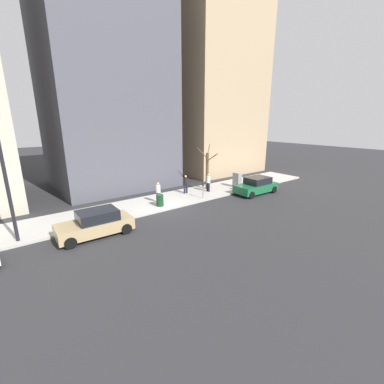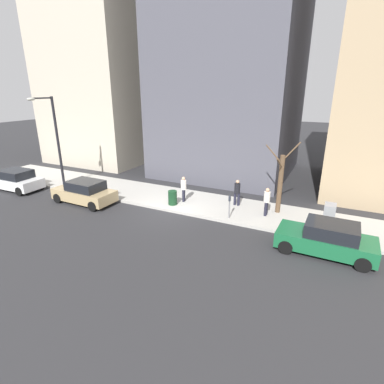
# 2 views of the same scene
# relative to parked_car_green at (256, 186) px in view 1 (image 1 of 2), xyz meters

# --- Properties ---
(ground_plane) EXTENTS (120.00, 120.00, 0.00)m
(ground_plane) POSITION_rel_parked_car_green_xyz_m (1.03, 8.90, -0.74)
(ground_plane) COLOR #2B2B2D
(sidewalk) EXTENTS (4.00, 36.00, 0.15)m
(sidewalk) POSITION_rel_parked_car_green_xyz_m (3.03, 8.90, -0.66)
(sidewalk) COLOR #B2AFA8
(sidewalk) RESTS_ON ground
(parked_car_green) EXTENTS (2.00, 4.24, 1.52)m
(parked_car_green) POSITION_rel_parked_car_green_xyz_m (0.00, 0.00, 0.00)
(parked_car_green) COLOR #196038
(parked_car_green) RESTS_ON ground
(parked_car_tan) EXTENTS (2.00, 4.24, 1.52)m
(parked_car_tan) POSITION_rel_parked_car_green_xyz_m (-0.04, 14.59, 0.00)
(parked_car_tan) COLOR tan
(parked_car_tan) RESTS_ON ground
(parking_meter) EXTENTS (0.14, 0.10, 1.35)m
(parking_meter) POSITION_rel_parked_car_green_xyz_m (1.48, 5.15, 0.24)
(parking_meter) COLOR slate
(parking_meter) RESTS_ON sidewalk
(utility_box) EXTENTS (0.83, 0.61, 1.43)m
(utility_box) POSITION_rel_parked_car_green_xyz_m (2.33, 0.05, 0.11)
(utility_box) COLOR #A8A399
(utility_box) RESTS_ON sidewalk
(streetlamp) EXTENTS (1.97, 0.32, 6.50)m
(streetlamp) POSITION_rel_parked_car_green_xyz_m (1.31, 18.36, 3.28)
(streetlamp) COLOR black
(streetlamp) RESTS_ON sidewalk
(bare_tree) EXTENTS (2.07, 1.89, 4.20)m
(bare_tree) POSITION_rel_parked_car_green_xyz_m (3.61, 2.86, 1.30)
(bare_tree) COLOR brown
(bare_tree) RESTS_ON sidewalk
(trash_bin) EXTENTS (0.56, 0.56, 0.90)m
(trash_bin) POSITION_rel_parked_car_green_xyz_m (1.93, 9.10, -0.14)
(trash_bin) COLOR #14381E
(trash_bin) RESTS_ON sidewalk
(pedestrian_near_meter) EXTENTS (0.40, 0.36, 1.66)m
(pedestrian_near_meter) POSITION_rel_parked_car_green_xyz_m (2.85, 3.38, 0.35)
(pedestrian_near_meter) COLOR #1E1E2D
(pedestrian_near_meter) RESTS_ON sidewalk
(pedestrian_midblock) EXTENTS (0.36, 0.40, 1.66)m
(pedestrian_midblock) POSITION_rel_parked_car_green_xyz_m (3.61, 5.41, 0.35)
(pedestrian_midblock) COLOR #1E1E2D
(pedestrian_midblock) RESTS_ON sidewalk
(pedestrian_far_corner) EXTENTS (0.39, 0.36, 1.66)m
(pedestrian_far_corner) POSITION_rel_parked_car_green_xyz_m (2.76, 8.74, 0.35)
(pedestrian_far_corner) COLOR #1E1E2D
(pedestrian_far_corner) RESTS_ON sidewalk
(office_tower_left) EXTENTS (10.74, 10.74, 23.31)m
(office_tower_left) POSITION_rel_parked_car_green_xyz_m (11.90, -4.53, 10.92)
(office_tower_left) COLOR tan
(office_tower_left) RESTS_ON ground
(office_block_center) EXTENTS (10.78, 10.78, 22.84)m
(office_block_center) POSITION_rel_parked_car_green_xyz_m (11.92, 9.05, 10.69)
(office_block_center) COLOR #4C4C56
(office_block_center) RESTS_ON ground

